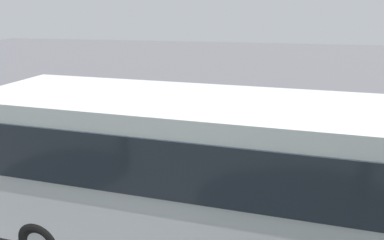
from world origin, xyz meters
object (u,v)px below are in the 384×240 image
spectator_far_right (126,148)px  tour_bus (217,181)px  spectator_centre (218,150)px  stunt_motorcycle (137,96)px  spectator_far_left (320,161)px  spectator_left (275,160)px  spectator_right (180,152)px  traffic_cone (175,111)px  parked_motorcycle_silver (331,191)px

spectator_far_right → tour_bus: bearing=139.6°
spectator_centre → stunt_motorcycle: spectator_centre is taller
spectator_centre → stunt_motorcycle: bearing=-51.3°
stunt_motorcycle → spectator_far_left: bearing=142.5°
spectator_left → spectator_far_right: spectator_left is taller
spectator_right → traffic_cone: (1.68, -6.03, -0.70)m
parked_motorcycle_silver → spectator_centre: bearing=-10.7°
spectator_centre → parked_motorcycle_silver: spectator_centre is taller
spectator_right → spectator_centre: bearing=-170.6°
parked_motorcycle_silver → stunt_motorcycle: stunt_motorcycle is taller
tour_bus → parked_motorcycle_silver: tour_bus is taller
spectator_far_right → stunt_motorcycle: bearing=-72.4°
spectator_right → parked_motorcycle_silver: 4.02m
tour_bus → spectator_left: 2.79m
spectator_far_left → parked_motorcycle_silver: bearing=111.8°
spectator_centre → spectator_right: size_ratio=1.06×
parked_motorcycle_silver → traffic_cone: (5.65, -6.41, -0.18)m
spectator_far_left → parked_motorcycle_silver: size_ratio=0.81×
spectator_left → parked_motorcycle_silver: 1.53m
spectator_far_left → spectator_left: bearing=17.2°
spectator_left → stunt_motorcycle: size_ratio=0.91×
spectator_far_left → spectator_centre: bearing=1.1°
spectator_far_right → parked_motorcycle_silver: 5.52m
spectator_right → stunt_motorcycle: bearing=-59.3°
spectator_far_left → stunt_motorcycle: (7.07, -5.42, 0.04)m
tour_bus → spectator_right: tour_bus is taller
tour_bus → stunt_motorcycle: (4.73, -8.23, -0.62)m
traffic_cone → spectator_far_right: bearing=91.6°
spectator_left → spectator_far_right: (4.10, -0.02, -0.04)m
traffic_cone → parked_motorcycle_silver: bearing=131.4°
spectator_left → spectator_centre: bearing=-11.2°
spectator_far_right → traffic_cone: (0.17, -6.15, -0.73)m
parked_motorcycle_silver → spectator_left: bearing=-10.0°
spectator_far_right → traffic_cone: 6.19m
spectator_far_left → traffic_cone: bearing=-47.0°
traffic_cone → tour_bus: bearing=109.6°
spectator_centre → parked_motorcycle_silver: bearing=169.3°
spectator_centre → stunt_motorcycle: size_ratio=0.92×
spectator_far_right → traffic_cone: bearing=-88.4°
tour_bus → traffic_cone: tour_bus is taller
spectator_centre → spectator_far_right: bearing=6.5°
spectator_right → tour_bus: bearing=118.2°
spectator_far_left → spectator_centre: size_ratio=0.92×
spectator_right → spectator_far_right: spectator_far_right is taller
stunt_motorcycle → traffic_cone: size_ratio=3.13×
spectator_far_left → spectator_centre: 2.69m
spectator_left → spectator_far_right: size_ratio=1.04×
traffic_cone → spectator_left: bearing=124.7°
spectator_right → traffic_cone: 6.30m
traffic_cone → spectator_centre: bearing=115.0°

